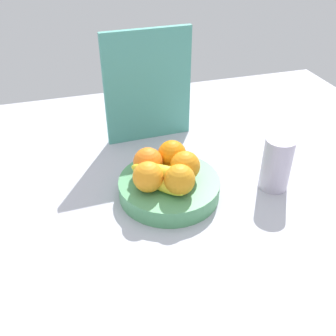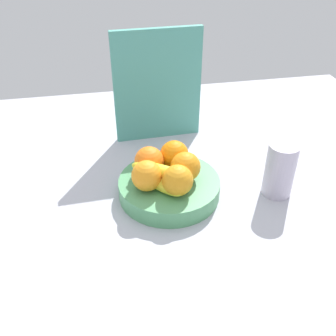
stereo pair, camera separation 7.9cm
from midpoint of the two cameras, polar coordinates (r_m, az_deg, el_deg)
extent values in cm
cube|color=#B1B1BE|center=(109.50, -2.31, -3.72)|extent=(180.00, 140.00, 3.00)
cylinder|color=#509A65|center=(104.94, -2.16, -2.95)|extent=(27.26, 27.26, 4.87)
sphere|color=orange|center=(106.53, -1.53, 1.94)|extent=(7.98, 7.98, 7.98)
sphere|color=orange|center=(103.76, -5.14, 0.81)|extent=(7.98, 7.98, 7.98)
sphere|color=orange|center=(98.28, -5.24, -1.37)|extent=(7.98, 7.98, 7.98)
sphere|color=orange|center=(96.90, -0.62, -1.80)|extent=(7.98, 7.98, 7.98)
sphere|color=orange|center=(101.87, 0.31, 0.25)|extent=(7.98, 7.98, 7.98)
ellipsoid|color=yellow|center=(99.93, -3.80, -2.02)|extent=(13.01, 16.23, 4.00)
ellipsoid|color=yellow|center=(99.21, -3.13, -0.73)|extent=(16.30, 12.88, 4.00)
cube|color=teal|center=(124.88, -4.81, 11.75)|extent=(28.05, 2.86, 36.00)
cylinder|color=#B9B1C5|center=(107.91, 13.67, 0.55)|extent=(7.93, 7.93, 15.28)
camera|label=1|loc=(0.04, -92.24, -1.55)|focal=41.47mm
camera|label=2|loc=(0.04, 87.76, 1.55)|focal=41.47mm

